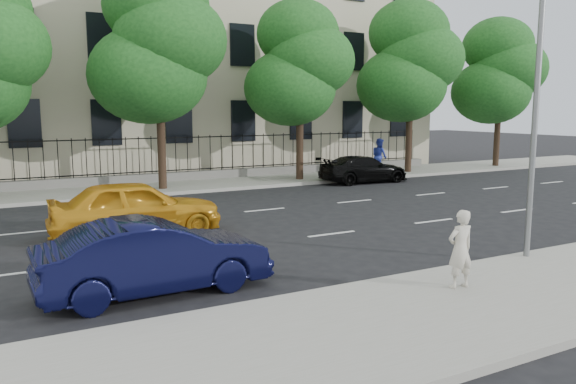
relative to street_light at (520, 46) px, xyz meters
name	(u,v)px	position (x,y,z in m)	size (l,w,h in m)	color
ground	(384,253)	(-2.50, 1.77, -5.15)	(120.00, 120.00, 0.00)	black
near_sidewalk	(513,296)	(-2.50, -2.23, -5.07)	(60.00, 4.00, 0.15)	gray
far_sidewalk	(200,185)	(-2.50, 15.77, -5.07)	(60.00, 4.00, 0.15)	gray
lane_markings	(295,221)	(-2.50, 6.52, -5.14)	(49.60, 4.62, 0.01)	silver
masonry_building	(145,17)	(-2.50, 24.72, 3.87)	(34.60, 12.11, 18.50)	beige
iron_fence	(188,170)	(-2.50, 17.47, -4.50)	(30.00, 0.50, 2.20)	slate
street_light	(520,46)	(0.00, 0.00, 0.00)	(0.25, 3.32, 8.05)	slate
tree_c	(158,44)	(-4.46, 15.13, 1.26)	(5.89, 5.50, 9.80)	#382619
tree_d	(299,64)	(2.54, 15.13, 0.69)	(5.34, 4.94, 8.84)	#382619
tree_e	(410,62)	(9.54, 15.13, 1.05)	(5.71, 5.31, 9.46)	#382619
tree_f	(499,72)	(16.54, 15.13, 0.73)	(5.52, 5.12, 9.01)	#382619
yellow_taxi	(136,208)	(-7.61, 6.81, -4.32)	(1.95, 4.86, 1.65)	orange
navy_sedan	(155,257)	(-8.52, 1.46, -4.39)	(1.60, 4.58, 1.51)	black
black_sedan	(364,169)	(5.20, 13.27, -4.48)	(1.88, 4.63, 1.34)	black
woman_near	(460,249)	(-3.23, -1.53, -4.21)	(0.57, 0.38, 1.58)	beige
pedestrian_far	(379,156)	(7.43, 14.91, -4.04)	(0.93, 0.73, 1.92)	navy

